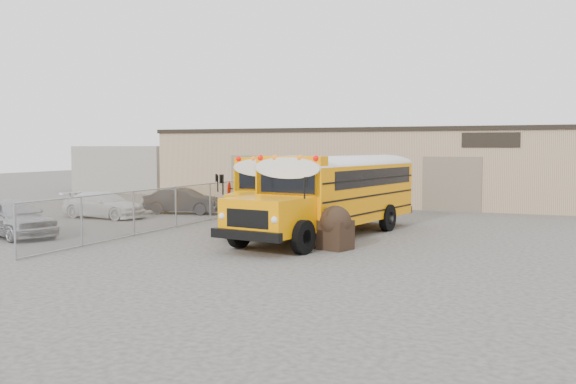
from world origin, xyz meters
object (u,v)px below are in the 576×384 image
at_px(car_white, 104,205).
at_px(car_dark, 184,201).
at_px(school_bus_left, 297,178).
at_px(tarp_bundle, 335,227).
at_px(school_bus_right, 400,181).
at_px(car_silver, 14,217).

relative_size(car_white, car_dark, 1.09).
height_order(school_bus_left, car_white, school_bus_left).
xyz_separation_m(school_bus_left, car_dark, (-4.94, -3.77, -1.15)).
relative_size(school_bus_left, tarp_bundle, 7.30).
xyz_separation_m(school_bus_right, car_dark, (-11.15, -1.82, -1.20)).
distance_m(school_bus_right, car_dark, 11.36).
distance_m(tarp_bundle, car_silver, 12.76).
relative_size(tarp_bundle, car_dark, 0.37).
xyz_separation_m(school_bus_left, tarp_bundle, (6.32, -11.96, -1.05)).
height_order(school_bus_left, school_bus_right, school_bus_right).
distance_m(school_bus_right, tarp_bundle, 10.07).
xyz_separation_m(school_bus_left, car_white, (-7.49, -7.06, -1.17)).
bearing_deg(car_white, school_bus_left, -43.73).
bearing_deg(car_white, school_bus_right, -66.59).
height_order(school_bus_right, car_white, school_bus_right).
bearing_deg(school_bus_right, car_dark, -170.75).
distance_m(school_bus_left, school_bus_right, 6.51).
relative_size(school_bus_left, car_dark, 2.71).
distance_m(tarp_bundle, car_white, 14.65).
relative_size(car_silver, car_dark, 1.10).
height_order(school_bus_right, car_silver, school_bus_right).
bearing_deg(car_silver, school_bus_left, -4.74).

